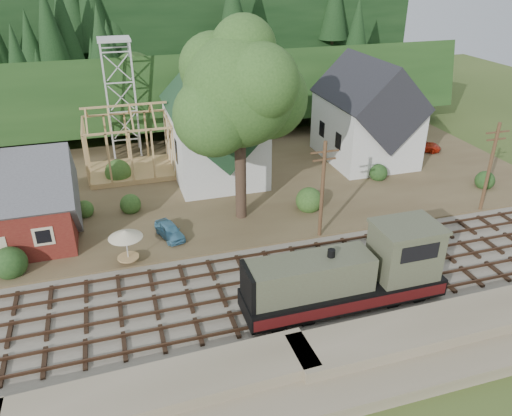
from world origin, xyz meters
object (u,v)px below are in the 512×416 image
object	(u,v)px
car_blue	(170,230)
patio_set	(125,235)
car_red	(422,146)
locomotive	(352,275)

from	to	relation	value
car_blue	patio_set	world-z (taller)	patio_set
car_blue	patio_set	size ratio (longest dim) A/B	1.30
car_blue	patio_set	bearing A→B (deg)	-155.97
car_blue	patio_set	xyz separation A→B (m)	(-3.33, -2.78, 1.66)
car_red	patio_set	world-z (taller)	patio_set
patio_set	car_blue	bearing A→B (deg)	39.90
locomotive	patio_set	xyz separation A→B (m)	(-13.03, 8.50, 0.34)
locomotive	car_blue	world-z (taller)	locomotive
locomotive	car_red	size ratio (longest dim) A/B	3.07
locomotive	patio_set	bearing A→B (deg)	146.87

